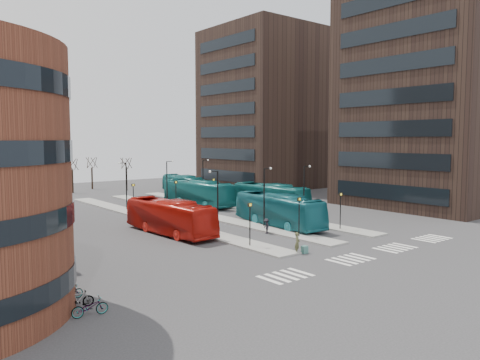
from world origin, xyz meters
TOP-DOWN VIEW (x-y plane):
  - ground at (0.00, 0.00)m, footprint 160.00×160.00m
  - island_left at (-4.00, 30.00)m, footprint 2.50×45.00m
  - island_mid at (2.00, 30.00)m, footprint 2.50×45.00m
  - island_right at (8.00, 30.00)m, footprint 2.50×45.00m
  - suitcase at (-2.37, 7.54)m, footprint 0.50×0.40m
  - red_bus at (-6.87, 21.18)m, footprint 3.40×12.16m
  - teal_bus_a at (4.25, 17.56)m, footprint 4.10×12.57m
  - teal_bus_b at (6.21, 35.72)m, footprint 3.75×12.91m
  - teal_bus_c at (11.61, 26.82)m, footprint 2.94×12.28m
  - teal_bus_d at (12.17, 49.31)m, footprint 3.98×11.62m
  - traveller at (-2.91, 7.84)m, footprint 0.75×0.72m
  - commuter_a at (-7.56, 16.10)m, footprint 0.91×0.71m
  - commuter_b at (3.09, 17.47)m, footprint 0.46×1.00m
  - commuter_c at (0.48, 15.29)m, footprint 0.86×1.10m
  - bicycle_near at (-21.00, 5.26)m, footprint 1.96×0.90m
  - bicycle_mid at (-21.00, 6.83)m, footprint 1.65×0.76m
  - bicycle_far at (-21.00, 8.47)m, footprint 1.68×0.65m
  - crosswalk_stripes at (1.75, 4.00)m, footprint 22.35×2.40m
  - tower_near at (31.98, 16.00)m, footprint 20.12×20.00m
  - tower_far at (31.98, 50.00)m, footprint 20.12×20.00m
  - sign_poles at (1.60, 23.00)m, footprint 12.45×22.12m
  - lamp_posts at (2.64, 28.00)m, footprint 14.04×20.24m
  - bare_trees at (2.67, 62.67)m, footprint 10.97×8.14m

SIDE VIEW (x-z plane):
  - ground at x=0.00m, z-range 0.00..0.00m
  - crosswalk_stripes at x=1.75m, z-range 0.00..0.01m
  - island_left at x=-4.00m, z-range 0.00..0.15m
  - island_mid at x=2.00m, z-range 0.00..0.15m
  - island_right at x=8.00m, z-range 0.00..0.15m
  - suitcase at x=-2.37m, z-range 0.00..0.61m
  - bicycle_far at x=-21.00m, z-range 0.00..0.87m
  - bicycle_mid at x=-21.00m, z-range 0.00..0.96m
  - bicycle_near at x=-21.00m, z-range 0.00..0.99m
  - commuter_c at x=0.48m, z-range 0.00..1.50m
  - commuter_b at x=3.09m, z-range 0.00..1.68m
  - traveller at x=-2.91m, z-range 0.00..1.74m
  - commuter_a at x=-7.56m, z-range 0.00..1.84m
  - teal_bus_d at x=12.17m, z-range 0.00..3.17m
  - red_bus at x=-6.87m, z-range 0.00..3.35m
  - teal_bus_c at x=11.61m, z-range 0.00..3.42m
  - teal_bus_a at x=4.25m, z-range 0.00..3.44m
  - teal_bus_b at x=6.21m, z-range 0.00..3.55m
  - sign_poles at x=1.60m, z-range 0.58..4.23m
  - bare_trees at x=2.67m, z-range -0.22..5.67m
  - lamp_posts at x=2.64m, z-range 0.52..6.64m
  - tower_near at x=31.98m, z-range 0.00..30.00m
  - tower_far at x=31.98m, z-range 0.00..30.00m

